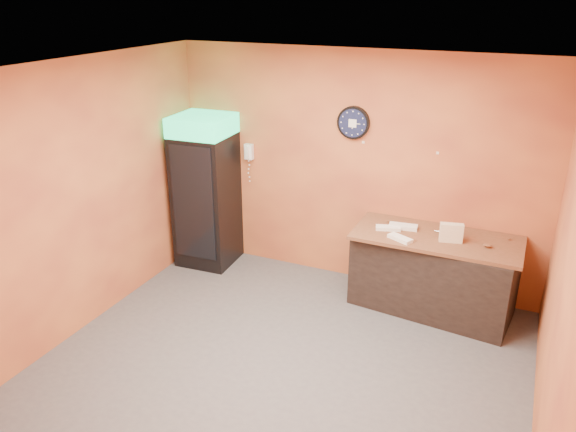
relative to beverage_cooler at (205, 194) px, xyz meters
The scene contains 15 objects.
floor 2.63m from the beverage_cooler, 40.92° to the right, with size 4.50×4.50×0.00m, color #47474C.
back_wall 1.94m from the beverage_cooler, 12.01° to the left, with size 4.50×0.02×2.80m, color orange.
left_wall 1.71m from the beverage_cooler, 103.90° to the right, with size 0.02×4.00×2.80m, color orange.
right_wall 4.43m from the beverage_cooler, 21.38° to the right, with size 0.02×4.00×2.80m, color orange.
ceiling 3.07m from the beverage_cooler, 40.92° to the right, with size 4.50×4.00×0.02m, color white.
beverage_cooler is the anchor object (origin of this frame).
prep_counter 3.00m from the beverage_cooler, ahead, with size 1.73×0.77×0.86m, color black.
wall_clock 2.12m from the beverage_cooler, 11.28° to the left, with size 0.38×0.06×0.38m.
wall_phone 0.78m from the beverage_cooler, 35.73° to the left, with size 0.11×0.10×0.20m.
butcher_paper 2.95m from the beverage_cooler, ahead, with size 1.79×0.85×0.04m, color brown.
sub_roll_stack 3.10m from the beverage_cooler, ahead, with size 0.25×0.13×0.20m.
wrapped_sandwich_left 2.42m from the beverage_cooler, ahead, with size 0.27×0.11×0.04m, color white.
wrapped_sandwich_mid 2.62m from the beverage_cooler, ahead, with size 0.27×0.11×0.04m, color white.
wrapped_sandwich_right 2.56m from the beverage_cooler, ahead, with size 0.31×0.12×0.04m, color white.
kitchen_tool 3.06m from the beverage_cooler, ahead, with size 0.06×0.06×0.06m, color silver.
Camera 1 is at (1.88, -4.13, 3.41)m, focal length 35.00 mm.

